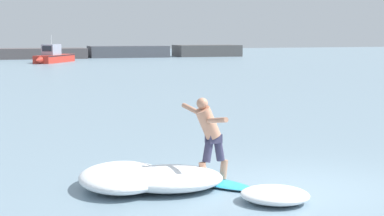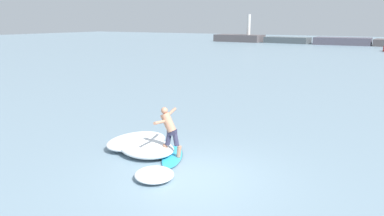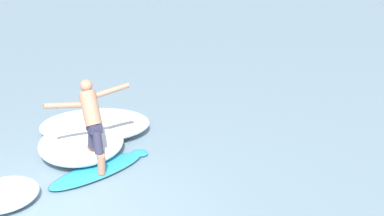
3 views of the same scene
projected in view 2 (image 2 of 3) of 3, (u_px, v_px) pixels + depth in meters
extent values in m
plane|color=#7691A1|center=(193.00, 176.00, 10.24)|extent=(200.00, 200.00, 0.00)
cube|color=#564F52|center=(239.00, 38.00, 74.68)|extent=(9.62, 4.67, 1.38)
cube|color=#50585D|center=(287.00, 40.00, 69.92)|extent=(8.36, 3.92, 1.11)
cube|color=#54505D|center=(342.00, 41.00, 65.11)|extent=(9.42, 4.85, 1.26)
cylinder|color=silver|center=(249.00, 25.00, 73.12)|extent=(0.70, 0.70, 4.00)
ellipsoid|color=#2DA2CD|center=(172.00, 157.00, 11.57)|extent=(1.34, 1.97, 0.07)
ellipsoid|color=#2DA2CD|center=(176.00, 147.00, 12.50)|extent=(0.41, 0.38, 0.06)
ellipsoid|color=#2D2D33|center=(172.00, 157.00, 11.57)|extent=(1.36, 1.98, 0.03)
cone|color=black|center=(169.00, 170.00, 10.84)|extent=(0.07, 0.07, 0.14)
cone|color=black|center=(175.00, 168.00, 10.95)|extent=(0.07, 0.07, 0.14)
cone|color=black|center=(164.00, 168.00, 10.98)|extent=(0.07, 0.07, 0.14)
cylinder|color=tan|center=(166.00, 150.00, 11.59)|extent=(0.19, 0.16, 0.36)
cylinder|color=#36344E|center=(168.00, 139.00, 11.48)|extent=(0.24, 0.18, 0.40)
cylinder|color=tan|center=(179.00, 151.00, 11.44)|extent=(0.19, 0.16, 0.36)
cylinder|color=#36344E|center=(176.00, 140.00, 11.39)|extent=(0.24, 0.18, 0.40)
cube|color=#36344E|center=(172.00, 132.00, 11.38)|extent=(0.29, 0.24, 0.16)
cylinder|color=tan|center=(168.00, 122.00, 11.36)|extent=(0.54, 0.36, 0.64)
sphere|color=tan|center=(164.00, 110.00, 11.31)|extent=(0.21, 0.21, 0.21)
cylinder|color=tan|center=(159.00, 122.00, 10.96)|extent=(0.19, 0.61, 0.20)
cylinder|color=tan|center=(171.00, 112.00, 11.74)|extent=(0.19, 0.62, 0.19)
ellipsoid|color=white|center=(136.00, 141.00, 12.59)|extent=(2.03, 2.48, 0.39)
ellipsoid|color=white|center=(154.00, 175.00, 10.02)|extent=(1.55, 1.56, 0.25)
ellipsoid|color=white|center=(147.00, 148.00, 11.88)|extent=(2.25, 1.99, 0.40)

